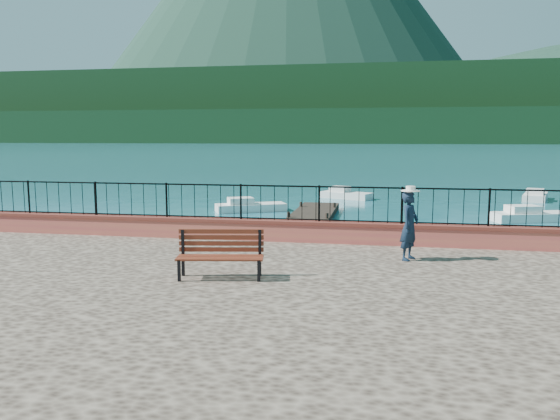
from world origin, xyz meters
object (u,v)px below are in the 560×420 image
(person, at_px, (409,226))
(boat_3, at_px, (251,204))
(boat_1, at_px, (478,243))
(park_bench, at_px, (220,264))
(boat_5, at_px, (535,194))
(boat_0, at_px, (252,243))
(boat_2, at_px, (535,213))
(boat_4, at_px, (347,192))

(person, xyz_separation_m, boat_3, (-7.65, 15.80, -1.61))
(person, xyz_separation_m, boat_1, (2.69, 6.65, -1.61))
(park_bench, xyz_separation_m, boat_5, (12.93, 26.68, -1.10))
(park_bench, xyz_separation_m, boat_0, (-1.19, 7.62, -1.10))
(person, bearing_deg, boat_3, 50.61)
(park_bench, distance_m, boat_1, 11.25)
(park_bench, height_order, boat_2, park_bench)
(boat_5, bearing_deg, park_bench, 172.23)
(person, distance_m, boat_0, 7.42)
(boat_1, bearing_deg, boat_5, 101.23)
(boat_0, distance_m, boat_3, 10.92)
(person, relative_size, boat_5, 0.49)
(boat_0, height_order, boat_2, same)
(person, height_order, boat_5, person)
(park_bench, distance_m, boat_4, 25.42)
(boat_1, height_order, boat_3, same)
(boat_3, bearing_deg, boat_0, -102.48)
(boat_3, bearing_deg, person, -90.39)
(boat_3, bearing_deg, boat_1, -67.76)
(person, bearing_deg, boat_2, 0.83)
(boat_5, bearing_deg, boat_4, 114.29)
(boat_0, relative_size, boat_1, 1.05)
(boat_0, distance_m, boat_5, 23.72)
(boat_1, bearing_deg, park_bench, -94.71)
(park_bench, xyz_separation_m, person, (3.87, 2.43, 0.52))
(boat_4, bearing_deg, boat_5, 30.95)
(boat_0, relative_size, boat_5, 1.06)
(park_bench, xyz_separation_m, boat_3, (-3.78, 18.23, -1.10))
(park_bench, xyz_separation_m, boat_4, (0.96, 25.38, -1.10))
(boat_2, relative_size, boat_4, 1.23)
(person, bearing_deg, boat_5, 4.28)
(boat_2, distance_m, boat_3, 14.33)
(person, xyz_separation_m, boat_4, (-2.91, 22.95, -1.61))
(boat_2, height_order, boat_4, same)
(boat_1, xyz_separation_m, boat_3, (-10.34, 9.15, 0.00))
(boat_3, relative_size, boat_4, 1.13)
(boat_4, bearing_deg, park_bench, -67.43)
(park_bench, height_order, boat_0, park_bench)
(person, xyz_separation_m, boat_0, (-5.06, 5.19, -1.61))
(park_bench, bearing_deg, boat_3, 91.91)
(park_bench, xyz_separation_m, boat_1, (6.56, 9.07, -1.10))
(boat_2, xyz_separation_m, boat_3, (-14.30, 0.82, 0.00))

